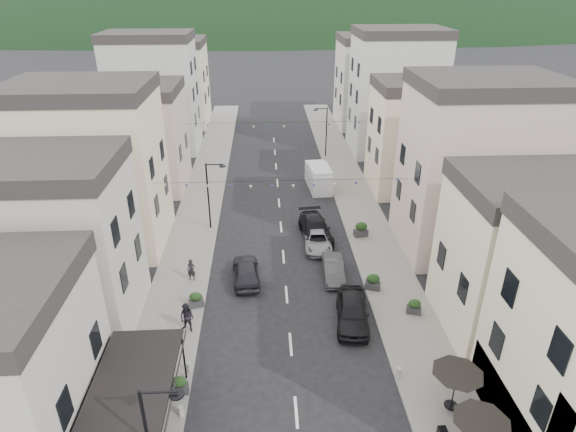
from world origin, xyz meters
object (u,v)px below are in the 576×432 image
object	(u,v)px
parked_car_b	(333,269)
pedestrian_a	(191,270)
delivery_van	(319,177)
pedestrian_b	(187,318)
parked_car_e	(246,271)
parked_car_a	(352,311)
parked_car_c	(317,240)
parked_car_d	(315,229)

from	to	relation	value
parked_car_b	pedestrian_a	distance (m)	10.17
delivery_van	pedestrian_a	world-z (taller)	delivery_van
parked_car_b	pedestrian_b	world-z (taller)	pedestrian_b
delivery_van	pedestrian_a	distance (m)	19.77
parked_car_b	delivery_van	bearing A→B (deg)	89.68
parked_car_e	parked_car_a	bearing A→B (deg)	138.84
parked_car_c	parked_car_e	world-z (taller)	parked_car_e
parked_car_a	delivery_van	bearing A→B (deg)	96.59
delivery_van	pedestrian_a	size ratio (longest dim) A/B	3.15
parked_car_c	pedestrian_b	bearing A→B (deg)	-130.54
parked_car_a	parked_car_e	size ratio (longest dim) A/B	1.08
parked_car_e	pedestrian_a	world-z (taller)	pedestrian_a
parked_car_d	pedestrian_b	size ratio (longest dim) A/B	2.84
parked_car_a	parked_car_b	world-z (taller)	parked_car_a
pedestrian_a	pedestrian_b	size ratio (longest dim) A/B	0.86
parked_car_e	pedestrian_a	xyz separation A→B (m)	(-3.87, 0.08, 0.18)
parked_car_c	parked_car_e	xyz separation A→B (m)	(-5.60, -4.54, 0.14)
parked_car_e	parked_car_b	bearing A→B (deg)	176.54
pedestrian_b	parked_car_d	bearing A→B (deg)	73.82
parked_car_a	parked_car_d	xyz separation A→B (m)	(-1.18, 11.12, -0.03)
parked_car_c	delivery_van	size ratio (longest dim) A/B	0.87
parked_car_e	parked_car_d	bearing A→B (deg)	-137.20
pedestrian_b	parked_car_e	bearing A→B (deg)	79.78
parked_car_d	pedestrian_b	world-z (taller)	pedestrian_b
parked_car_b	pedestrian_a	bearing A→B (deg)	-177.57
parked_car_d	parked_car_e	size ratio (longest dim) A/B	1.22
parked_car_b	delivery_van	world-z (taller)	delivery_van
parked_car_a	parked_car_b	size ratio (longest dim) A/B	1.22
pedestrian_a	pedestrian_b	world-z (taller)	pedestrian_b
parked_car_a	parked_car_b	xyz separation A→B (m)	(-0.49, 5.16, -0.17)
parked_car_d	delivery_van	bearing A→B (deg)	76.48
parked_car_c	pedestrian_a	distance (m)	10.48
parked_car_b	parked_car_d	world-z (taller)	parked_car_d
parked_car_c	parked_car_e	bearing A→B (deg)	-139.47
parked_car_e	delivery_van	bearing A→B (deg)	-117.48
parked_car_a	pedestrian_a	world-z (taller)	pedestrian_a
parked_car_b	parked_car_e	bearing A→B (deg)	-176.72
parked_car_c	pedestrian_b	distance (m)	13.48
parked_car_d	parked_car_c	bearing A→B (deg)	-95.88
parked_car_a	parked_car_d	world-z (taller)	parked_car_a
parked_car_b	pedestrian_a	xyz separation A→B (m)	(-10.17, -0.05, 0.29)
parked_car_c	parked_car_e	size ratio (longest dim) A/B	1.01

